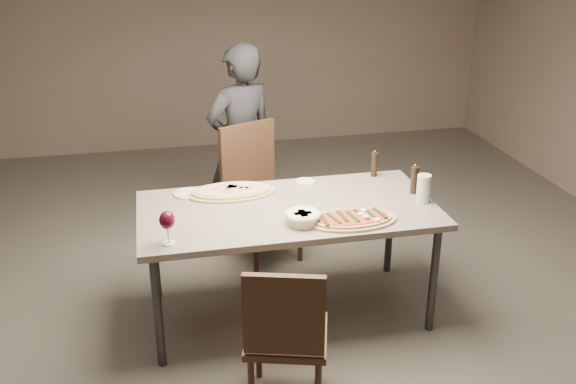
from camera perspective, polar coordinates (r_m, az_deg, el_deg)
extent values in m
plane|color=#5B564E|center=(4.25, 0.00, -10.60)|extent=(7.00, 7.00, 0.00)
plane|color=gray|center=(7.07, -6.31, 15.09)|extent=(6.00, 0.00, 6.00)
cube|color=gray|center=(3.90, 0.00, -1.62)|extent=(1.80, 0.90, 0.04)
cylinder|color=#333335|center=(3.68, -11.49, -10.41)|extent=(0.05, 0.05, 0.71)
cylinder|color=#333335|center=(4.01, 12.81, -7.58)|extent=(0.05, 0.05, 0.71)
cylinder|color=#333335|center=(4.32, -11.80, -5.09)|extent=(0.05, 0.05, 0.71)
cylinder|color=#333335|center=(4.60, 9.03, -3.07)|extent=(0.05, 0.05, 0.71)
ellipsoid|color=white|center=(3.68, 7.92, -2.38)|extent=(0.05, 0.05, 0.01)
ellipsoid|color=white|center=(3.71, 6.92, -2.12)|extent=(0.05, 0.05, 0.01)
ellipsoid|color=white|center=(3.74, 6.50, -1.88)|extent=(0.05, 0.05, 0.01)
ellipsoid|color=white|center=(3.79, 6.77, -1.53)|extent=(0.05, 0.05, 0.01)
cube|color=#1D3114|center=(3.65, 3.29, -2.47)|extent=(0.03, 0.15, 0.01)
cube|color=#1D3114|center=(3.67, 4.10, -2.33)|extent=(0.06, 0.15, 0.01)
cube|color=#1D3114|center=(3.70, 4.87, -2.15)|extent=(0.04, 0.15, 0.01)
cube|color=#1D3114|center=(3.70, 5.78, -2.17)|extent=(0.05, 0.15, 0.01)
cube|color=#1D3114|center=(3.73, 6.53, -1.98)|extent=(0.06, 0.15, 0.01)
cube|color=#1D3114|center=(3.76, 7.32, -1.86)|extent=(0.04, 0.15, 0.01)
cube|color=#1D3114|center=(3.77, 8.18, -1.85)|extent=(0.05, 0.15, 0.01)
cylinder|color=tan|center=(4.12, -4.95, 0.52)|extent=(0.07, 0.07, 0.00)
cylinder|color=tan|center=(4.04, -5.46, 0.06)|extent=(0.07, 0.07, 0.00)
cylinder|color=tan|center=(4.08, -3.97, 0.31)|extent=(0.07, 0.07, 0.00)
cylinder|color=tan|center=(4.10, -3.42, 0.44)|extent=(0.07, 0.07, 0.00)
cylinder|color=tan|center=(4.11, -4.42, 0.47)|extent=(0.07, 0.07, 0.00)
cylinder|color=tan|center=(4.09, -5.17, 0.33)|extent=(0.07, 0.07, 0.00)
cylinder|color=tan|center=(4.08, -6.42, 0.25)|extent=(0.07, 0.07, 0.00)
cylinder|color=tan|center=(4.12, -5.19, 0.50)|extent=(0.07, 0.07, 0.00)
cylinder|color=#F1EAC3|center=(3.67, 1.33, -2.36)|extent=(0.18, 0.18, 0.07)
torus|color=#F1EAC3|center=(3.66, 1.33, -2.02)|extent=(0.21, 0.21, 0.03)
cube|color=#9A683E|center=(3.67, 1.70, -2.12)|extent=(0.06, 0.05, 0.04)
cube|color=#9A683E|center=(3.68, 1.24, -2.00)|extent=(0.05, 0.06, 0.04)
cube|color=#9A683E|center=(3.65, 0.95, -2.19)|extent=(0.06, 0.05, 0.04)
cube|color=#9A683E|center=(3.64, 1.42, -2.32)|extent=(0.05, 0.06, 0.04)
cylinder|color=white|center=(4.25, 1.57, 0.90)|extent=(0.13, 0.13, 0.02)
cylinder|color=#989C39|center=(4.25, 1.57, 0.95)|extent=(0.09, 0.09, 0.00)
cylinder|color=black|center=(4.38, 7.67, 2.34)|extent=(0.04, 0.04, 0.15)
cylinder|color=black|center=(4.35, 7.73, 3.38)|extent=(0.05, 0.05, 0.02)
sphere|color=gold|center=(4.34, 7.74, 3.60)|extent=(0.02, 0.02, 0.02)
cylinder|color=black|center=(4.14, 11.16, 0.94)|extent=(0.05, 0.05, 0.16)
cylinder|color=black|center=(4.11, 11.25, 2.10)|extent=(0.05, 0.05, 0.02)
sphere|color=gold|center=(4.10, 11.27, 2.34)|extent=(0.02, 0.02, 0.02)
cylinder|color=silver|center=(4.02, 11.96, 0.30)|extent=(0.09, 0.09, 0.18)
cylinder|color=silver|center=(3.52, -10.54, -4.48)|extent=(0.07, 0.07, 0.01)
cylinder|color=silver|center=(3.50, -10.60, -3.77)|extent=(0.01, 0.01, 0.09)
ellipsoid|color=#490A1A|center=(3.46, -10.70, -2.47)|extent=(0.09, 0.09, 0.10)
cylinder|color=white|center=(4.12, -8.85, -0.13)|extent=(0.19, 0.19, 0.01)
cube|color=#3D271A|center=(3.35, -0.11, -12.67)|extent=(0.51, 0.51, 0.04)
cylinder|color=#3D271A|center=(3.62, -2.62, -13.70)|extent=(0.03, 0.03, 0.38)
cylinder|color=#3D271A|center=(3.61, 2.82, -13.91)|extent=(0.03, 0.03, 0.38)
cube|color=#3D271A|center=(3.06, -0.36, -10.87)|extent=(0.38, 0.15, 0.43)
cube|color=#3D271A|center=(4.69, -2.18, -0.82)|extent=(0.62, 0.62, 0.04)
cylinder|color=#3D271A|center=(5.03, -1.48, -2.11)|extent=(0.04, 0.04, 0.44)
cylinder|color=#3D271A|center=(4.85, -5.31, -3.20)|extent=(0.04, 0.04, 0.44)
cylinder|color=#3D271A|center=(4.74, 1.10, -3.74)|extent=(0.04, 0.04, 0.44)
cylinder|color=#3D271A|center=(4.55, -2.88, -4.98)|extent=(0.04, 0.04, 0.44)
cube|color=#3D271A|center=(4.75, -3.64, 3.25)|extent=(0.43, 0.21, 0.49)
imported|color=black|center=(4.91, -4.19, 4.19)|extent=(0.67, 0.56, 1.55)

